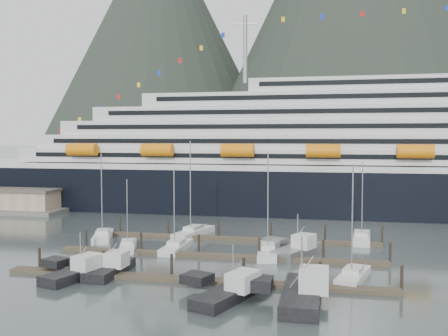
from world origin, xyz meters
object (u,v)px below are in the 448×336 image
(trawler_b, at_px, (109,268))
(sailboat_e, at_px, (194,233))
(sailboat_h, at_px, (353,277))
(trawler_d, at_px, (300,293))
(sailboat_g, at_px, (362,238))
(sailboat_c, at_px, (176,248))
(trawler_a, at_px, (80,271))
(sailboat_b, at_px, (128,246))
(cruise_ship, at_px, (420,161))
(sailboat_d, at_px, (268,252))
(trawler_c, at_px, (232,290))
(trawler_e, at_px, (297,249))
(sailboat_a, at_px, (103,237))

(trawler_b, bearing_deg, sailboat_e, -6.50)
(sailboat_h, xyz_separation_m, trawler_d, (-5.73, -9.83, 0.52))
(sailboat_g, xyz_separation_m, sailboat_h, (-2.15, -25.16, 0.01))
(sailboat_c, height_order, trawler_a, sailboat_c)
(sailboat_b, height_order, sailboat_h, sailboat_h)
(cruise_ship, bearing_deg, trawler_b, -125.98)
(sailboat_b, height_order, sailboat_d, sailboat_d)
(trawler_c, height_order, trawler_e, trawler_e)
(sailboat_a, bearing_deg, sailboat_b, -150.47)
(trawler_d, relative_size, trawler_e, 1.20)
(trawler_c, height_order, trawler_d, trawler_d)
(sailboat_g, relative_size, trawler_b, 1.44)
(sailboat_h, relative_size, trawler_b, 1.52)
(cruise_ship, height_order, sailboat_g, cruise_ship)
(trawler_e, bearing_deg, sailboat_g, -14.12)
(sailboat_c, relative_size, sailboat_d, 0.83)
(sailboat_e, distance_m, trawler_b, 27.73)
(sailboat_e, xyz_separation_m, sailboat_h, (26.65, -23.79, -0.02))
(cruise_ship, bearing_deg, trawler_c, -112.71)
(sailboat_h, bearing_deg, sailboat_e, 61.85)
(trawler_b, height_order, trawler_c, trawler_c)
(sailboat_e, relative_size, trawler_b, 1.80)
(trawler_c, relative_size, trawler_e, 1.19)
(sailboat_c, height_order, sailboat_d, sailboat_d)
(sailboat_e, bearing_deg, sailboat_b, 164.27)
(sailboat_g, bearing_deg, sailboat_h, 178.67)
(sailboat_b, height_order, trawler_d, sailboat_b)
(sailboat_a, distance_m, trawler_e, 33.47)
(sailboat_c, bearing_deg, trawler_b, 165.53)
(trawler_b, xyz_separation_m, trawler_e, (22.42, 16.10, 0.05))
(trawler_d, bearing_deg, sailboat_a, 51.37)
(sailboat_c, distance_m, trawler_a, 18.67)
(sailboat_h, bearing_deg, trawler_e, 45.53)
(cruise_ship, xyz_separation_m, trawler_c, (-29.25, -69.89, -11.20))
(sailboat_d, xyz_separation_m, sailboat_g, (14.06, 13.52, -0.01))
(sailboat_d, distance_m, trawler_c, 21.46)
(sailboat_b, height_order, sailboat_c, sailboat_c)
(sailboat_c, height_order, sailboat_h, sailboat_h)
(sailboat_g, height_order, trawler_c, sailboat_g)
(sailboat_a, distance_m, sailboat_h, 44.33)
(sailboat_e, bearing_deg, sailboat_h, -118.73)
(trawler_a, bearing_deg, sailboat_h, -64.02)
(trawler_a, relative_size, trawler_c, 0.91)
(sailboat_b, bearing_deg, sailboat_h, -127.41)
(trawler_a, relative_size, trawler_b, 1.22)
(sailboat_h, bearing_deg, trawler_a, 113.33)
(sailboat_e, relative_size, trawler_e, 1.59)
(cruise_ship, relative_size, sailboat_h, 14.39)
(sailboat_c, relative_size, trawler_c, 1.01)
(sailboat_b, xyz_separation_m, trawler_c, (20.63, -20.77, 0.45))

